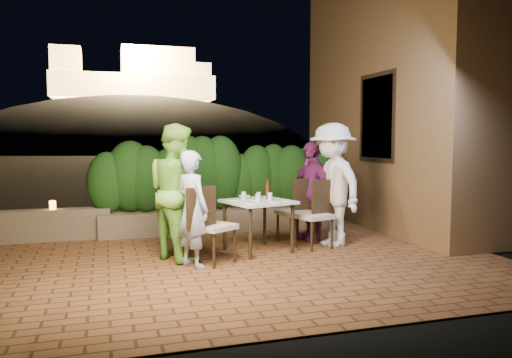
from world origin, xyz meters
name	(u,v)px	position (x,y,z in m)	size (l,w,h in m)	color
ground	(246,264)	(0.00, 0.00, -0.02)	(400.00, 400.00, 0.00)	black
terrace_floor	(237,259)	(0.00, 0.50, -0.07)	(7.00, 6.00, 0.15)	brown
building_wall	(402,92)	(3.60, 2.00, 2.50)	(1.60, 5.00, 5.00)	brown
window_pane	(378,117)	(2.82, 1.50, 2.00)	(0.08, 1.00, 1.40)	black
window_frame	(378,117)	(2.81, 1.50, 2.00)	(0.06, 1.15, 1.55)	black
planter	(222,220)	(0.20, 2.30, 0.20)	(4.20, 0.55, 0.40)	brown
hedge	(222,177)	(0.20, 2.30, 0.95)	(4.00, 0.70, 1.10)	#153A0F
parapet	(39,225)	(-2.80, 2.30, 0.25)	(2.20, 0.30, 0.50)	brown
hill	(136,181)	(2.00, 60.00, -4.00)	(52.00, 40.00, 22.00)	black
fortress	(134,68)	(2.00, 60.00, 10.50)	(26.00, 8.00, 8.00)	#FFCC7A
dining_table	(258,226)	(0.34, 0.57, 0.38)	(0.86, 0.86, 0.75)	white
plate_nw	(253,203)	(0.17, 0.26, 0.76)	(0.22, 0.22, 0.01)	white
plate_sw	(233,200)	(0.00, 0.71, 0.76)	(0.23, 0.23, 0.01)	white
plate_ne	(282,200)	(0.66, 0.41, 0.76)	(0.24, 0.24, 0.01)	white
plate_se	(265,197)	(0.55, 0.89, 0.76)	(0.21, 0.21, 0.01)	white
plate_centre	(258,199)	(0.35, 0.61, 0.76)	(0.24, 0.24, 0.01)	white
plate_front	(275,202)	(0.50, 0.28, 0.76)	(0.21, 0.21, 0.01)	white
glass_nw	(258,198)	(0.27, 0.36, 0.81)	(0.07, 0.07, 0.12)	silver
glass_sw	(244,195)	(0.17, 0.73, 0.81)	(0.07, 0.07, 0.12)	silver
glass_ne	(270,196)	(0.51, 0.53, 0.81)	(0.06, 0.06, 0.11)	silver
glass_se	(259,195)	(0.40, 0.72, 0.80)	(0.06, 0.06, 0.10)	silver
beer_bottle	(267,189)	(0.51, 0.66, 0.90)	(0.06, 0.06, 0.29)	#54220E
bowl	(244,197)	(0.21, 0.84, 0.77)	(0.17, 0.17, 0.04)	white
chair_left_front	(213,225)	(-0.42, 0.09, 0.52)	(0.48, 0.48, 1.03)	black
chair_left_back	(196,226)	(-0.55, 0.59, 0.42)	(0.39, 0.39, 0.85)	black
chair_right_front	(314,214)	(1.20, 0.55, 0.51)	(0.47, 0.47, 1.02)	black
chair_right_back	(295,211)	(1.08, 1.01, 0.50)	(0.47, 0.47, 1.01)	black
diner_blue	(192,209)	(-0.71, 0.00, 0.75)	(0.54, 0.36, 1.49)	#A0B2CE
diner_green	(176,192)	(-0.84, 0.49, 0.92)	(0.89, 0.70, 1.84)	#73BD3B
diner_white	(332,185)	(1.54, 0.63, 0.94)	(1.21, 0.69, 1.87)	white
diner_purple	(311,191)	(1.41, 1.14, 0.79)	(0.93, 0.39, 1.59)	#7E2A75
parapet_lamp	(53,205)	(-2.58, 2.30, 0.57)	(0.10, 0.10, 0.14)	orange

